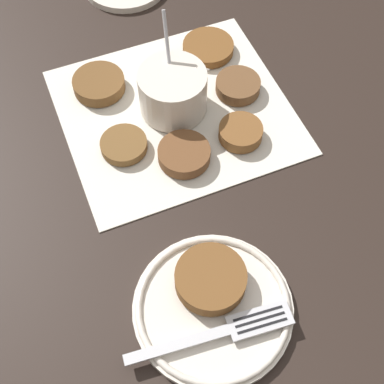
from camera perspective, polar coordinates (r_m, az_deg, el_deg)
ground_plane at (r=0.79m, az=-1.27°, el=10.33°), size 4.00×4.00×0.00m
napkin at (r=0.77m, az=-1.78°, el=8.62°), size 0.32×0.29×0.00m
sauce_bowl at (r=0.75m, az=-2.02°, el=10.52°), size 0.10×0.10×0.13m
fritter_0 at (r=0.73m, az=-7.29°, el=5.01°), size 0.06×0.06×0.01m
fritter_1 at (r=0.80m, az=-9.90°, el=11.29°), size 0.07×0.07×0.02m
fritter_2 at (r=0.84m, az=1.74°, el=15.15°), size 0.08×0.08×0.01m
fritter_3 at (r=0.79m, az=4.92°, el=11.23°), size 0.06×0.06×0.02m
fritter_4 at (r=0.73m, az=5.21°, el=6.36°), size 0.06×0.06×0.02m
fritter_5 at (r=0.71m, az=-0.85°, el=4.06°), size 0.07×0.07×0.02m
serving_plate at (r=0.62m, az=2.24°, el=-12.23°), size 0.18×0.18×0.02m
fritter_on_plate at (r=0.61m, az=2.00°, el=-9.24°), size 0.08×0.08×0.02m
fork at (r=0.60m, az=3.83°, el=-14.46°), size 0.19×0.04×0.00m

